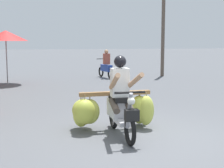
{
  "coord_description": "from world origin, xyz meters",
  "views": [
    {
      "loc": [
        -1.68,
        -5.8,
        1.88
      ],
      "look_at": [
        -0.42,
        1.3,
        0.9
      ],
      "focal_mm": 52.48,
      "sensor_mm": 36.0,
      "label": 1
    }
  ],
  "objects_px": {
    "market_umbrella_near_shop": "(6,36)",
    "utility_pole": "(163,24)",
    "motorbike_main_loaded": "(112,108)",
    "motorbike_distant_ahead_left": "(106,67)"
  },
  "relations": [
    {
      "from": "motorbike_main_loaded",
      "to": "motorbike_distant_ahead_left",
      "type": "distance_m",
      "value": 9.42
    },
    {
      "from": "motorbike_main_loaded",
      "to": "market_umbrella_near_shop",
      "type": "bearing_deg",
      "value": 111.43
    },
    {
      "from": "motorbike_main_loaded",
      "to": "motorbike_distant_ahead_left",
      "type": "xyz_separation_m",
      "value": [
        1.37,
        9.32,
        0.08
      ]
    },
    {
      "from": "market_umbrella_near_shop",
      "to": "motorbike_distant_ahead_left",
      "type": "bearing_deg",
      "value": 17.1
    },
    {
      "from": "market_umbrella_near_shop",
      "to": "utility_pole",
      "type": "height_order",
      "value": "utility_pole"
    },
    {
      "from": "motorbike_main_loaded",
      "to": "market_umbrella_near_shop",
      "type": "xyz_separation_m",
      "value": [
        -3.11,
        7.94,
        1.56
      ]
    },
    {
      "from": "motorbike_distant_ahead_left",
      "to": "utility_pole",
      "type": "relative_size",
      "value": 0.3
    },
    {
      "from": "motorbike_distant_ahead_left",
      "to": "utility_pole",
      "type": "distance_m",
      "value": 3.67
    },
    {
      "from": "motorbike_main_loaded",
      "to": "motorbike_distant_ahead_left",
      "type": "height_order",
      "value": "motorbike_main_loaded"
    },
    {
      "from": "motorbike_main_loaded",
      "to": "utility_pole",
      "type": "xyz_separation_m",
      "value": [
        4.37,
        9.68,
        2.16
      ]
    }
  ]
}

